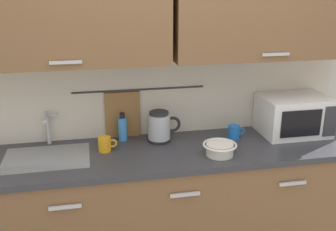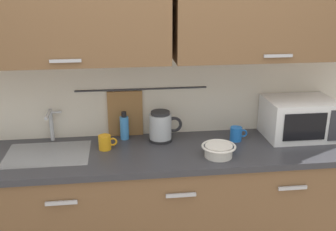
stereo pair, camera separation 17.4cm
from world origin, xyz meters
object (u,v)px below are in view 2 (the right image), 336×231
at_px(mug_near_sink, 105,142).
at_px(mixing_bowl, 219,150).
at_px(mug_by_kettle, 236,134).
at_px(microwave, 299,118).
at_px(electric_kettle, 161,126).
at_px(dish_soap_bottle, 124,127).

xyz_separation_m(mug_near_sink, mixing_bowl, (0.70, -0.20, -0.00)).
height_order(mug_near_sink, mug_by_kettle, same).
bearing_deg(mug_by_kettle, microwave, 2.47).
height_order(electric_kettle, mixing_bowl, electric_kettle).
relative_size(electric_kettle, mug_near_sink, 1.89).
bearing_deg(dish_soap_bottle, electric_kettle, -13.86).
distance_m(dish_soap_bottle, mug_near_sink, 0.21).
relative_size(dish_soap_bottle, mixing_bowl, 0.92).
xyz_separation_m(microwave, mixing_bowl, (-0.63, -0.26, -0.09)).
distance_m(microwave, dish_soap_bottle, 1.20).
bearing_deg(dish_soap_bottle, mixing_bowl, -32.47).
xyz_separation_m(electric_kettle, mixing_bowl, (0.32, -0.30, -0.06)).
bearing_deg(mug_by_kettle, electric_kettle, 172.91).
bearing_deg(mug_near_sink, mug_by_kettle, 2.52).
height_order(mixing_bowl, mug_by_kettle, mug_by_kettle).
bearing_deg(mug_by_kettle, dish_soap_bottle, 170.67).
xyz_separation_m(dish_soap_bottle, mug_by_kettle, (0.75, -0.12, -0.04)).
xyz_separation_m(mug_near_sink, mug_by_kettle, (0.88, 0.04, 0.00)).
relative_size(microwave, dish_soap_bottle, 2.35).
bearing_deg(mixing_bowl, mug_by_kettle, 52.59).
bearing_deg(electric_kettle, mug_by_kettle, -7.09).
relative_size(dish_soap_bottle, mug_near_sink, 1.63).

